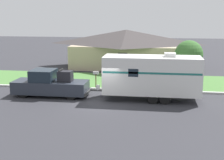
# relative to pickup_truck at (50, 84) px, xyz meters

# --- Properties ---
(ground_plane) EXTENTS (120.00, 120.00, 0.00)m
(ground_plane) POSITION_rel_pickup_truck_xyz_m (4.20, -1.27, -0.90)
(ground_plane) COLOR #2D2D33
(curb_strip) EXTENTS (80.00, 0.30, 0.14)m
(curb_strip) POSITION_rel_pickup_truck_xyz_m (4.20, 2.48, -0.83)
(curb_strip) COLOR #ADADA8
(curb_strip) RESTS_ON ground_plane
(lawn_strip) EXTENTS (80.00, 7.00, 0.03)m
(lawn_strip) POSITION_rel_pickup_truck_xyz_m (4.20, 6.13, -0.89)
(lawn_strip) COLOR #477538
(lawn_strip) RESTS_ON ground_plane
(house_across_street) EXTENTS (13.14, 8.01, 4.35)m
(house_across_street) POSITION_rel_pickup_truck_xyz_m (4.41, 14.35, 1.36)
(house_across_street) COLOR tan
(house_across_street) RESTS_ON ground_plane
(pickup_truck) EXTENTS (5.81, 2.02, 2.10)m
(pickup_truck) POSITION_rel_pickup_truck_xyz_m (0.00, 0.00, 0.00)
(pickup_truck) COLOR black
(pickup_truck) RESTS_ON ground_plane
(travel_trailer) EXTENTS (8.07, 2.33, 3.50)m
(travel_trailer) POSITION_rel_pickup_truck_xyz_m (7.72, -0.00, 0.95)
(travel_trailer) COLOR black
(travel_trailer) RESTS_ON ground_plane
(mailbox) EXTENTS (0.48, 0.20, 1.41)m
(mailbox) POSITION_rel_pickup_truck_xyz_m (2.96, 3.11, 0.18)
(mailbox) COLOR brown
(mailbox) RESTS_ON ground_plane
(tree_in_yard) EXTENTS (2.38, 2.38, 4.04)m
(tree_in_yard) POSITION_rel_pickup_truck_xyz_m (10.70, 4.42, 1.94)
(tree_in_yard) COLOR brown
(tree_in_yard) RESTS_ON ground_plane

